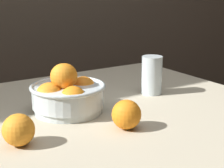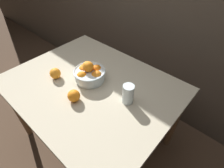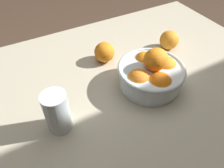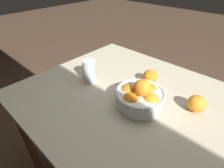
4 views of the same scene
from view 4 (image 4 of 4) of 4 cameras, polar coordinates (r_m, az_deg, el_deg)
dining_table at (r=0.97m, az=7.52°, el=-8.53°), size 1.24×0.98×0.74m
fruit_bowl at (r=0.84m, az=9.08°, el=-4.10°), size 0.24×0.24×0.16m
juice_glass at (r=1.03m, az=-7.41°, el=3.75°), size 0.07×0.07×0.14m
orange_loose_near_bowl at (r=0.91m, az=25.80°, el=-5.77°), size 0.08×0.08×0.08m
orange_loose_front at (r=1.04m, az=12.29°, el=2.35°), size 0.08×0.08×0.08m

